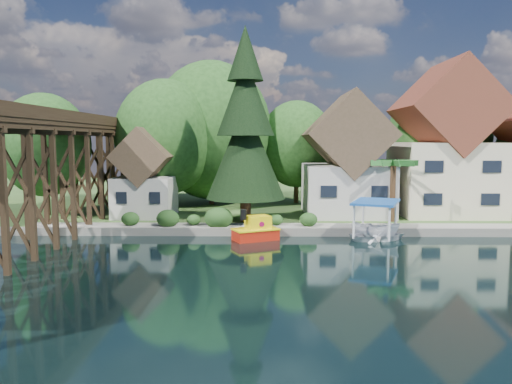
# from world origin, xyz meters

# --- Properties ---
(ground) EXTENTS (140.00, 140.00, 0.00)m
(ground) POSITION_xyz_m (0.00, 0.00, 0.00)
(ground) COLOR black
(ground) RESTS_ON ground
(bank) EXTENTS (140.00, 52.00, 0.50)m
(bank) POSITION_xyz_m (0.00, 34.00, 0.25)
(bank) COLOR #324B1E
(bank) RESTS_ON ground
(seawall) EXTENTS (60.00, 0.40, 0.62)m
(seawall) POSITION_xyz_m (4.00, 8.00, 0.31)
(seawall) COLOR slate
(seawall) RESTS_ON ground
(promenade) EXTENTS (50.00, 2.60, 0.06)m
(promenade) POSITION_xyz_m (6.00, 9.30, 0.53)
(promenade) COLOR gray
(promenade) RESTS_ON bank
(trestle_bridge) EXTENTS (4.12, 44.18, 9.30)m
(trestle_bridge) POSITION_xyz_m (-16.00, 5.17, 5.35)
(trestle_bridge) COLOR black
(trestle_bridge) RESTS_ON ground
(house_left) EXTENTS (7.64, 8.64, 11.02)m
(house_left) POSITION_xyz_m (7.00, 16.00, 5.14)
(house_left) COLOR beige
(house_left) RESTS_ON bank
(house_center) EXTENTS (8.65, 9.18, 13.89)m
(house_center) POSITION_xyz_m (16.00, 16.50, 6.42)
(house_center) COLOR beige
(house_center) RESTS_ON bank
(shed) EXTENTS (5.09, 5.40, 7.85)m
(shed) POSITION_xyz_m (-11.00, 14.50, 3.83)
(shed) COLOR beige
(shed) RESTS_ON bank
(bg_trees) EXTENTS (49.90, 13.30, 10.57)m
(bg_trees) POSITION_xyz_m (1.00, 21.25, 7.29)
(bg_trees) COLOR #382314
(bg_trees) RESTS_ON bank
(shrubs) EXTENTS (15.76, 2.47, 1.70)m
(shrubs) POSITION_xyz_m (-4.60, 9.26, 1.23)
(shrubs) COLOR #204418
(shrubs) RESTS_ON bank
(conifer) EXTENTS (6.45, 6.45, 15.88)m
(conifer) POSITION_xyz_m (-1.99, 11.56, 8.15)
(conifer) COLOR #382314
(conifer) RESTS_ON bank
(palm_tree) EXTENTS (4.47, 4.47, 5.40)m
(palm_tree) POSITION_xyz_m (10.18, 11.93, 5.22)
(palm_tree) COLOR #382314
(palm_tree) RESTS_ON bank
(tugboat) EXTENTS (3.68, 2.97, 2.35)m
(tugboat) POSITION_xyz_m (-1.06, 6.45, 0.70)
(tugboat) COLOR red
(tugboat) RESTS_ON ground
(boat_white_a) EXTENTS (4.60, 3.69, 0.85)m
(boat_white_a) POSITION_xyz_m (7.85, 6.53, 0.42)
(boat_white_a) COLOR white
(boat_white_a) RESTS_ON ground
(boat_canopy) EXTENTS (4.37, 5.15, 2.81)m
(boat_canopy) POSITION_xyz_m (7.72, 7.06, 1.20)
(boat_canopy) COLOR white
(boat_canopy) RESTS_ON ground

